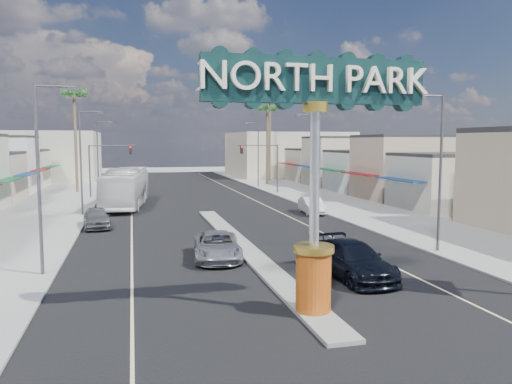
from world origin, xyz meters
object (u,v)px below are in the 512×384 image
traffic_signal_left (106,160)px  suv_right (352,260)px  traffic_signal_right (263,159)px  streetlight_r_mid (313,155)px  streetlight_r_far (257,151)px  palm_right_far (270,103)px  city_bus (126,188)px  streetlight_l_mid (83,157)px  streetlight_l_far (99,152)px  palm_right_mid (267,112)px  car_parked_left (97,218)px  streetlight_l_near (42,170)px  gateway_sign (315,154)px  car_parked_right (312,205)px  palm_left_far (74,99)px  streetlight_r_near (438,165)px  suv_left (217,246)px

traffic_signal_left → suv_right: size_ratio=1.04×
traffic_signal_right → streetlight_r_mid: streetlight_r_mid is taller
streetlight_r_far → palm_right_far: (4.57, 10.00, 7.32)m
city_bus → traffic_signal_right: bearing=35.2°
city_bus → streetlight_r_mid: bearing=-9.9°
traffic_signal_right → streetlight_l_mid: bearing=-144.5°
streetlight_l_far → palm_right_mid: size_ratio=0.74×
suv_right → car_parked_left: 21.12m
palm_right_far → streetlight_l_near: bearing=-116.1°
gateway_sign → car_parked_right: size_ratio=2.05×
streetlight_l_far → traffic_signal_left: bearing=-81.1°
palm_left_far → car_parked_left: bearing=-81.5°
traffic_signal_left → palm_right_far: bearing=36.7°
streetlight_r_near → streetlight_r_far: size_ratio=1.00×
traffic_signal_right → streetlight_l_far: bearing=157.8°
streetlight_l_near → city_bus: 25.66m
streetlight_r_near → streetlight_r_mid: same height
streetlight_l_far → streetlight_r_near: size_ratio=1.00×
streetlight_l_mid → city_bus: streetlight_l_mid is taller
car_parked_left → car_parked_right: 18.27m
streetlight_r_far → suv_left: 42.64m
streetlight_r_near → palm_right_mid: palm_right_mid is taller
streetlight_l_mid → traffic_signal_right: bearing=35.5°
traffic_signal_right → suv_right: (-5.61, -37.64, -3.44)m
suv_left → palm_right_far: bearing=77.7°
car_parked_right → streetlight_r_mid: bearing=74.1°
traffic_signal_left → streetlight_l_far: (-1.25, 8.01, 0.79)m
car_parked_left → car_parked_right: car_parked_left is taller
gateway_sign → suv_left: size_ratio=1.73×
gateway_sign → streetlight_l_mid: bearing=110.4°
streetlight_r_far → streetlight_r_near: bearing=-90.0°
streetlight_r_far → palm_right_far: bearing=65.5°
streetlight_l_far → city_bus: streetlight_l_far is taller
streetlight_r_mid → palm_left_far: bearing=139.5°
streetlight_r_far → city_bus: (-17.43, -16.78, -3.20)m
traffic_signal_left → palm_right_mid: 26.01m
streetlight_l_far → palm_left_far: palm_left_far is taller
palm_right_mid → suv_left: size_ratio=2.28×
streetlight_r_far → palm_right_far: size_ratio=0.64×
streetlight_r_far → palm_right_mid: size_ratio=0.74×
streetlight_l_mid → streetlight_r_mid: bearing=0.0°
gateway_sign → streetlight_l_mid: 29.91m
palm_left_far → car_parked_right: palm_left_far is taller
streetlight_l_near → suv_right: streetlight_l_near is taller
streetlight_l_far → gateway_sign: bearing=-78.2°
car_parked_right → traffic_signal_left: bearing=142.1°
palm_left_far → car_parked_right: bearing=-47.0°
streetlight_l_mid → palm_right_mid: 35.44m
streetlight_l_near → traffic_signal_left: bearing=87.9°
streetlight_r_near → palm_right_far: bearing=85.0°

